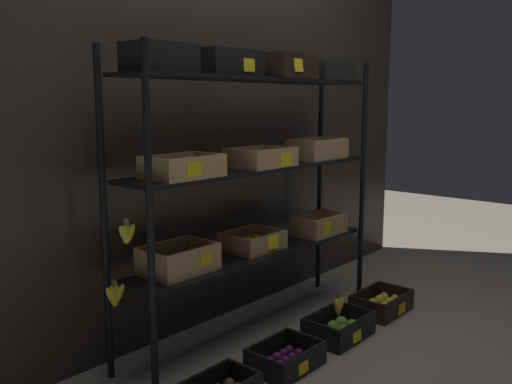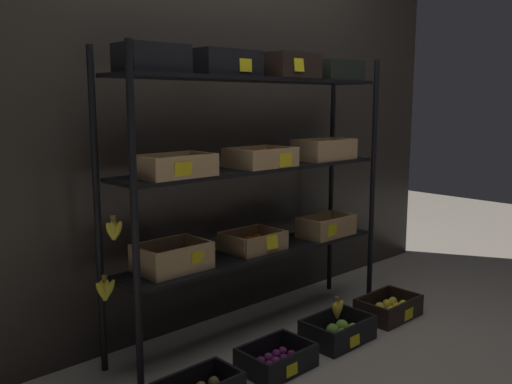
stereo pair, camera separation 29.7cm
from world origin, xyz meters
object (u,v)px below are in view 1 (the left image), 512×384
at_px(display_rack, 256,161).
at_px(crate_ground_plum, 286,360).
at_px(crate_ground_apple_green, 339,329).
at_px(crate_ground_lemon, 381,304).
at_px(banana_bunch_loose, 339,306).

bearing_deg(display_rack, crate_ground_plum, -120.28).
relative_size(crate_ground_apple_green, crate_ground_lemon, 0.98).
distance_m(crate_ground_plum, crate_ground_lemon, 0.95).
bearing_deg(crate_ground_lemon, crate_ground_plum, 179.84).
height_order(crate_ground_apple_green, crate_ground_lemon, crate_ground_apple_green).
xyz_separation_m(display_rack, banana_bunch_loose, (0.22, -0.41, -0.78)).
bearing_deg(banana_bunch_loose, crate_ground_lemon, 1.14).
distance_m(display_rack, crate_ground_plum, 1.03).
bearing_deg(banana_bunch_loose, display_rack, 118.36).
xyz_separation_m(crate_ground_plum, crate_ground_apple_green, (0.47, -0.00, 0.01)).
bearing_deg(display_rack, crate_ground_lemon, -28.60).
bearing_deg(crate_ground_plum, crate_ground_apple_green, -0.59).
bearing_deg(crate_ground_apple_green, crate_ground_lemon, 0.25).
bearing_deg(crate_ground_apple_green, display_rack, 120.74).
relative_size(crate_ground_plum, crate_ground_apple_green, 0.94).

